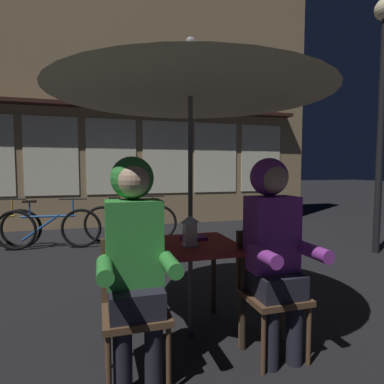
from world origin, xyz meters
The scene contains 13 objects.
ground_plane centered at (0.00, 0.00, 0.00)m, with size 60.00×60.00×0.00m, color black.
cafe_table centered at (0.00, 0.00, 0.64)m, with size 0.72×0.72×0.74m.
patio_umbrella centered at (0.00, 0.00, 2.06)m, with size 2.10×2.10×2.31m.
lantern centered at (-0.02, -0.07, 0.86)m, with size 0.11×0.11×0.23m.
chair_left centered at (-0.48, -0.37, 0.49)m, with size 0.40×0.40×0.87m.
chair_right centered at (0.48, -0.37, 0.49)m, with size 0.40×0.40×0.87m.
person_left_hooded centered at (-0.48, -0.43, 0.85)m, with size 0.45×0.56×1.40m.
person_right_hooded centered at (0.48, -0.43, 0.85)m, with size 0.45×0.56×1.40m.
shopfront_building centered at (-0.38, 5.39, 3.09)m, with size 10.00×0.93×6.20m.
street_lamp centered at (3.51, 1.56, 2.71)m, with size 0.32×0.32×3.88m.
bicycle_second centered at (-1.48, 3.28, 0.35)m, with size 1.68×0.23×0.84m.
bicycle_third centered at (-0.13, 3.47, 0.35)m, with size 1.67×0.28×0.84m.
book centered at (0.06, 0.12, 0.75)m, with size 0.20×0.14×0.02m, color #661E7A.
Camera 1 is at (-0.68, -2.36, 1.32)m, focal length 29.75 mm.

